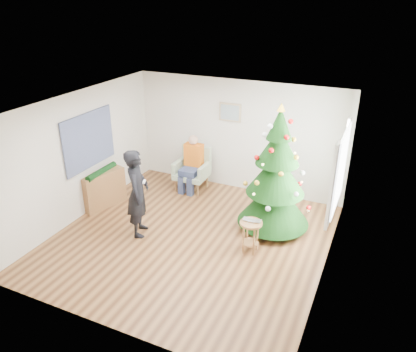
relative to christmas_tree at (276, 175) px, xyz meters
The scene contains 19 objects.
floor 2.05m from the christmas_tree, 141.04° to the right, with size 5.00×5.00×0.00m, color brown.
ceiling 2.23m from the christmas_tree, 141.04° to the right, with size 5.00×5.00×0.00m, color white.
wall_back 1.95m from the christmas_tree, 132.53° to the left, with size 5.00×5.00×0.00m, color silver.
wall_front 3.80m from the christmas_tree, 110.27° to the right, with size 5.00×5.00×0.00m, color silver.
wall_left 3.97m from the christmas_tree, 164.41° to the right, with size 5.00×5.00×0.00m, color silver.
wall_right 1.60m from the christmas_tree, 41.98° to the right, with size 5.00×5.00×0.00m, color silver.
window_panel 1.21m from the christmas_tree, ahead, with size 0.04×1.30×1.40m, color white.
curtains 1.18m from the christmas_tree, ahead, with size 0.05×1.75×1.50m.
christmas_tree is the anchor object (origin of this frame).
stool 1.29m from the christmas_tree, 98.42° to the right, with size 0.41×0.41×0.61m.
laptop 1.11m from the christmas_tree, 98.42° to the right, with size 0.33×0.22×0.03m, color silver.
armchair 2.56m from the christmas_tree, 157.56° to the left, with size 0.79×0.71×1.01m.
seated_person 2.46m from the christmas_tree, 158.79° to the left, with size 0.43×0.62×1.33m.
standing_man 2.65m from the christmas_tree, 151.20° to the right, with size 0.64×0.42×1.74m, color black.
game_controller 2.49m from the christmas_tree, 148.53° to the right, with size 0.04×0.13×0.04m, color white.
console 3.78m from the christmas_tree, 169.83° to the right, with size 0.30×1.00×0.80m, color brown.
garland 3.72m from the christmas_tree, 169.83° to the right, with size 0.14×0.14×0.90m, color black.
tapestry 3.87m from the christmas_tree, 168.55° to the right, with size 0.03×1.50×1.15m, color black.
framed_picture 2.18m from the christmas_tree, 137.32° to the left, with size 0.52×0.05×0.42m.
Camera 1 is at (3.04, -5.87, 4.37)m, focal length 35.00 mm.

